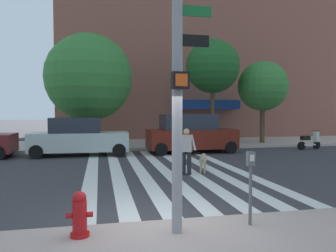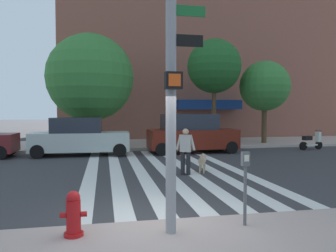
# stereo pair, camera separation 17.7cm
# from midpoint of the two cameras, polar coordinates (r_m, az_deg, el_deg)

# --- Properties ---
(ground_plane) EXTENTS (160.00, 160.00, 0.00)m
(ground_plane) POSITION_cam_midpoint_polar(r_m,az_deg,el_deg) (12.51, -6.79, -7.77)
(ground_plane) COLOR #353538
(sidewalk_far) EXTENTS (80.00, 6.00, 0.15)m
(sidewalk_far) POSITION_cam_midpoint_polar(r_m,az_deg,el_deg) (21.55, -8.95, -3.23)
(sidewalk_far) COLOR #B6A499
(sidewalk_far) RESTS_ON ground_plane
(crosswalk_stripes) EXTENTS (5.85, 11.71, 0.01)m
(crosswalk_stripes) POSITION_cam_midpoint_polar(r_m,az_deg,el_deg) (12.68, -1.21, -7.60)
(crosswalk_stripes) COLOR silver
(crosswalk_stripes) RESTS_ON ground_plane
(traffic_light_pole) EXTENTS (0.74, 0.46, 5.80)m
(traffic_light_pole) POSITION_cam_midpoint_polar(r_m,az_deg,el_deg) (5.64, 0.90, 15.65)
(traffic_light_pole) COLOR gray
(traffic_light_pole) RESTS_ON sidewalk_near
(fire_hydrant) EXTENTS (0.44, 0.32, 0.76)m
(fire_hydrant) POSITION_cam_midpoint_polar(r_m,az_deg,el_deg) (5.85, -16.09, -14.67)
(fire_hydrant) COLOR #AF1315
(fire_hydrant) RESTS_ON sidewalk_near
(parking_meter_curbside) EXTENTS (0.14, 0.11, 1.36)m
(parking_meter_curbside) POSITION_cam_midpoint_polar(r_m,az_deg,el_deg) (6.20, 13.46, -8.79)
(parking_meter_curbside) COLOR #515456
(parking_meter_curbside) RESTS_ON sidewalk_near
(parked_car_behind_first) EXTENTS (4.90, 2.09, 1.93)m
(parked_car_behind_first) POSITION_cam_midpoint_polar(r_m,az_deg,el_deg) (17.15, -15.60, -1.96)
(parked_car_behind_first) COLOR #B4BFB7
(parked_car_behind_first) RESTS_ON ground_plane
(parked_car_third_in_line) EXTENTS (4.81, 2.15, 2.10)m
(parked_car_third_in_line) POSITION_cam_midpoint_polar(r_m,az_deg,el_deg) (17.74, 3.68, -1.39)
(parked_car_third_in_line) COLOR #5F1A0F
(parked_car_third_in_line) RESTS_ON ground_plane
(parked_scooter) EXTENTS (1.63, 0.57, 1.11)m
(parked_scooter) POSITION_cam_midpoint_polar(r_m,az_deg,el_deg) (20.86, 23.28, -2.48)
(parked_scooter) COLOR black
(parked_scooter) RESTS_ON ground_plane
(street_tree_nearest) EXTENTS (5.12, 5.12, 6.66)m
(street_tree_nearest) POSITION_cam_midpoint_polar(r_m,az_deg,el_deg) (19.94, -13.95, 8.25)
(street_tree_nearest) COLOR #4C3823
(street_tree_nearest) RESTS_ON sidewalk_far
(street_tree_middle) EXTENTS (3.43, 3.43, 6.68)m
(street_tree_middle) POSITION_cam_midpoint_polar(r_m,az_deg,el_deg) (21.20, 7.60, 10.29)
(street_tree_middle) COLOR #4C3823
(street_tree_middle) RESTS_ON sidewalk_far
(street_tree_further) EXTENTS (3.32, 3.32, 5.44)m
(street_tree_further) POSITION_cam_midpoint_polar(r_m,az_deg,el_deg) (22.71, 16.05, 6.68)
(street_tree_further) COLOR #4C3823
(street_tree_further) RESTS_ON sidewalk_far
(pedestrian_dog_walker) EXTENTS (0.68, 0.37, 1.64)m
(pedestrian_dog_walker) POSITION_cam_midpoint_polar(r_m,az_deg,el_deg) (11.53, 2.81, -3.99)
(pedestrian_dog_walker) COLOR black
(pedestrian_dog_walker) RESTS_ON ground_plane
(dog_on_leash) EXTENTS (0.51, 0.97, 0.65)m
(dog_on_leash) POSITION_cam_midpoint_polar(r_m,az_deg,el_deg) (12.16, 5.75, -5.95)
(dog_on_leash) COLOR tan
(dog_on_leash) RESTS_ON ground_plane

